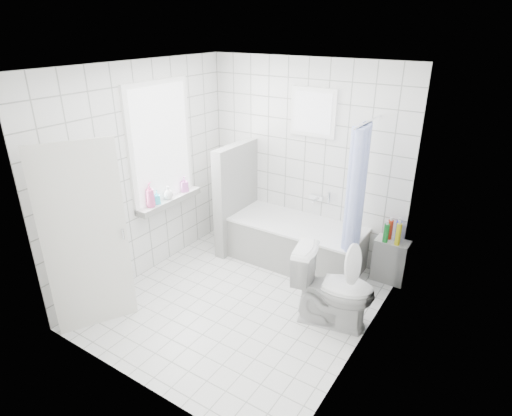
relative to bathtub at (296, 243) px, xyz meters
The scene contains 19 objects.
ground 1.17m from the bathtub, 96.14° to the right, with size 3.00×3.00×0.00m, color white.
ceiling 2.57m from the bathtub, 96.14° to the right, with size 3.00×3.00×0.00m, color white.
wall_back 1.08m from the bathtub, 107.89° to the left, with size 2.80×0.02×2.60m, color white.
wall_front 2.82m from the bathtub, 92.64° to the right, with size 2.80×0.02×2.60m, color white.
wall_left 2.14m from the bathtub, 143.51° to the right, with size 0.02×3.00×2.60m, color white.
wall_right 1.98m from the bathtub, 41.34° to the right, with size 0.02×3.00×2.60m, color white.
window_left 2.14m from the bathtub, 150.80° to the right, with size 0.01×0.90×1.40m, color white.
window_back 1.69m from the bathtub, 93.65° to the left, with size 0.50×0.01×0.50m, color white.
window_sill 1.75m from the bathtub, 150.04° to the right, with size 0.18×1.02×0.08m, color white.
door 2.64m from the bathtub, 117.68° to the right, with size 0.04×0.80×2.00m, color silver.
bathtub is the anchor object (origin of this frame).
partition_wall 1.04m from the bathtub, behind, with size 0.15×0.85×1.50m, color white.
tiled_ledge 1.20m from the bathtub, 12.26° to the left, with size 0.40×0.24×0.55m, color white.
toilet 1.28m from the bathtub, 44.45° to the right, with size 0.48×0.84×0.86m, color white.
curtain_rod 1.89m from the bathtub, ahead, with size 0.02×0.02×0.80m, color silver.
shower_curtain 1.15m from the bathtub, 10.90° to the right, with size 0.14×0.48×1.78m, color #4558CB, non-canonical shape.
tub_faucet 0.66m from the bathtub, 73.38° to the left, with size 0.18×0.06×0.06m, color silver.
sill_bottles 1.85m from the bathtub, 146.45° to the right, with size 0.15×0.75×0.31m.
ledge_bottles 1.25m from the bathtub, 11.16° to the left, with size 0.20×0.17×0.27m.
Camera 1 is at (2.38, -3.35, 2.99)m, focal length 30.00 mm.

